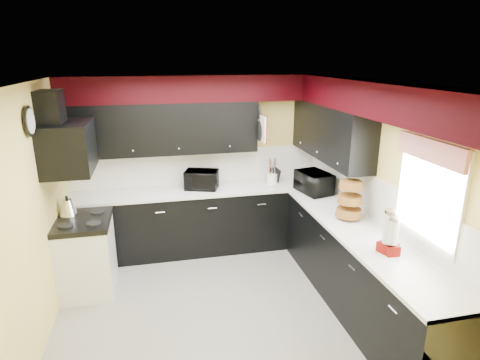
# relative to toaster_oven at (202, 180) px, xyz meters

# --- Properties ---
(ground) EXTENTS (3.60, 3.60, 0.00)m
(ground) POSITION_rel_toaster_oven_xyz_m (-0.00, -1.52, -1.07)
(ground) COLOR gray
(ground) RESTS_ON ground
(wall_back) EXTENTS (3.60, 0.06, 2.50)m
(wall_back) POSITION_rel_toaster_oven_xyz_m (-0.00, 0.28, 0.18)
(wall_back) COLOR #E0C666
(wall_back) RESTS_ON ground
(wall_right) EXTENTS (0.06, 3.60, 2.50)m
(wall_right) POSITION_rel_toaster_oven_xyz_m (1.80, -1.52, 0.18)
(wall_right) COLOR #E0C666
(wall_right) RESTS_ON ground
(wall_left) EXTENTS (0.06, 3.60, 2.50)m
(wall_left) POSITION_rel_toaster_oven_xyz_m (-1.80, -1.52, 0.18)
(wall_left) COLOR #E0C666
(wall_left) RESTS_ON ground
(ceiling) EXTENTS (3.60, 3.60, 0.06)m
(ceiling) POSITION_rel_toaster_oven_xyz_m (-0.00, -1.52, 1.43)
(ceiling) COLOR white
(ceiling) RESTS_ON wall_back
(cab_back) EXTENTS (3.60, 0.60, 0.90)m
(cab_back) POSITION_rel_toaster_oven_xyz_m (-0.00, -0.02, -0.62)
(cab_back) COLOR black
(cab_back) RESTS_ON ground
(cab_right) EXTENTS (0.60, 3.00, 0.90)m
(cab_right) POSITION_rel_toaster_oven_xyz_m (1.50, -1.82, -0.62)
(cab_right) COLOR black
(cab_right) RESTS_ON ground
(counter_back) EXTENTS (3.62, 0.64, 0.04)m
(counter_back) POSITION_rel_toaster_oven_xyz_m (-0.00, -0.02, -0.15)
(counter_back) COLOR white
(counter_back) RESTS_ON cab_back
(counter_right) EXTENTS (0.64, 3.02, 0.04)m
(counter_right) POSITION_rel_toaster_oven_xyz_m (1.50, -1.82, -0.15)
(counter_right) COLOR white
(counter_right) RESTS_ON cab_right
(splash_back) EXTENTS (3.60, 0.02, 0.50)m
(splash_back) POSITION_rel_toaster_oven_xyz_m (-0.00, 0.27, 0.12)
(splash_back) COLOR white
(splash_back) RESTS_ON counter_back
(splash_right) EXTENTS (0.02, 3.60, 0.50)m
(splash_right) POSITION_rel_toaster_oven_xyz_m (1.79, -1.52, 0.12)
(splash_right) COLOR white
(splash_right) RESTS_ON counter_right
(upper_back) EXTENTS (2.60, 0.35, 0.70)m
(upper_back) POSITION_rel_toaster_oven_xyz_m (-0.50, 0.11, 0.73)
(upper_back) COLOR black
(upper_back) RESTS_ON wall_back
(upper_right) EXTENTS (0.35, 1.80, 0.70)m
(upper_right) POSITION_rel_toaster_oven_xyz_m (1.62, -0.62, 0.73)
(upper_right) COLOR black
(upper_right) RESTS_ON wall_right
(soffit_back) EXTENTS (3.60, 0.36, 0.35)m
(soffit_back) POSITION_rel_toaster_oven_xyz_m (-0.00, 0.10, 1.25)
(soffit_back) COLOR black
(soffit_back) RESTS_ON wall_back
(soffit_right) EXTENTS (0.36, 3.24, 0.35)m
(soffit_right) POSITION_rel_toaster_oven_xyz_m (1.62, -1.70, 1.25)
(soffit_right) COLOR black
(soffit_right) RESTS_ON wall_right
(stove) EXTENTS (0.60, 0.75, 0.86)m
(stove) POSITION_rel_toaster_oven_xyz_m (-1.50, -0.77, -0.64)
(stove) COLOR white
(stove) RESTS_ON ground
(cooktop) EXTENTS (0.62, 0.77, 0.06)m
(cooktop) POSITION_rel_toaster_oven_xyz_m (-1.50, -0.77, -0.18)
(cooktop) COLOR black
(cooktop) RESTS_ON stove
(hood) EXTENTS (0.50, 0.78, 0.55)m
(hood) POSITION_rel_toaster_oven_xyz_m (-1.55, -0.77, 0.71)
(hood) COLOR black
(hood) RESTS_ON wall_left
(hood_duct) EXTENTS (0.24, 0.40, 0.40)m
(hood_duct) POSITION_rel_toaster_oven_xyz_m (-1.68, -0.77, 1.13)
(hood_duct) COLOR black
(hood_duct) RESTS_ON wall_left
(window) EXTENTS (0.03, 0.86, 0.96)m
(window) POSITION_rel_toaster_oven_xyz_m (1.78, -2.42, 0.48)
(window) COLOR white
(window) RESTS_ON wall_right
(valance) EXTENTS (0.04, 0.88, 0.20)m
(valance) POSITION_rel_toaster_oven_xyz_m (1.73, -2.42, 0.88)
(valance) COLOR red
(valance) RESTS_ON wall_right
(pan_top) EXTENTS (0.03, 0.22, 0.40)m
(pan_top) POSITION_rel_toaster_oven_xyz_m (0.82, 0.03, 0.93)
(pan_top) COLOR black
(pan_top) RESTS_ON upper_back
(pan_mid) EXTENTS (0.03, 0.28, 0.46)m
(pan_mid) POSITION_rel_toaster_oven_xyz_m (0.82, -0.10, 0.68)
(pan_mid) COLOR black
(pan_mid) RESTS_ON upper_back
(pan_low) EXTENTS (0.03, 0.24, 0.42)m
(pan_low) POSITION_rel_toaster_oven_xyz_m (0.82, 0.16, 0.65)
(pan_low) COLOR black
(pan_low) RESTS_ON upper_back
(cut_board) EXTENTS (0.03, 0.26, 0.35)m
(cut_board) POSITION_rel_toaster_oven_xyz_m (0.83, -0.22, 0.73)
(cut_board) COLOR white
(cut_board) RESTS_ON upper_back
(baskets) EXTENTS (0.27, 0.27, 0.50)m
(baskets) POSITION_rel_toaster_oven_xyz_m (1.52, -1.47, 0.11)
(baskets) COLOR brown
(baskets) RESTS_ON upper_right
(clock) EXTENTS (0.03, 0.30, 0.30)m
(clock) POSITION_rel_toaster_oven_xyz_m (-1.77, -1.27, 1.08)
(clock) COLOR black
(clock) RESTS_ON wall_left
(deco_plate) EXTENTS (0.03, 0.24, 0.24)m
(deco_plate) POSITION_rel_toaster_oven_xyz_m (1.77, -1.87, 1.18)
(deco_plate) COLOR white
(deco_plate) RESTS_ON wall_right
(toaster_oven) EXTENTS (0.55, 0.50, 0.26)m
(toaster_oven) POSITION_rel_toaster_oven_xyz_m (0.00, 0.00, 0.00)
(toaster_oven) COLOR black
(toaster_oven) RESTS_ON counter_back
(microwave) EXTENTS (0.45, 0.58, 0.29)m
(microwave) POSITION_rel_toaster_oven_xyz_m (1.49, -0.51, 0.01)
(microwave) COLOR black
(microwave) RESTS_ON counter_right
(utensil_crock) EXTENTS (0.15, 0.15, 0.16)m
(utensil_crock) POSITION_rel_toaster_oven_xyz_m (1.05, 0.01, -0.05)
(utensil_crock) COLOR white
(utensil_crock) RESTS_ON counter_back
(knife_block) EXTENTS (0.14, 0.16, 0.21)m
(knife_block) POSITION_rel_toaster_oven_xyz_m (1.10, 0.05, -0.02)
(knife_block) COLOR black
(knife_block) RESTS_ON counter_back
(kettle) EXTENTS (0.27, 0.27, 0.19)m
(kettle) POSITION_rel_toaster_oven_xyz_m (-1.68, -0.58, -0.06)
(kettle) COLOR silver
(kettle) RESTS_ON cooktop
(dispenser_a) EXTENTS (0.19, 0.19, 0.41)m
(dispenser_a) POSITION_rel_toaster_oven_xyz_m (1.49, -2.32, 0.08)
(dispenser_a) COLOR maroon
(dispenser_a) RESTS_ON counter_right
(dispenser_b) EXTENTS (0.13, 0.13, 0.34)m
(dispenser_b) POSITION_rel_toaster_oven_xyz_m (1.50, -2.37, 0.04)
(dispenser_b) COLOR #5D0D08
(dispenser_b) RESTS_ON counter_right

